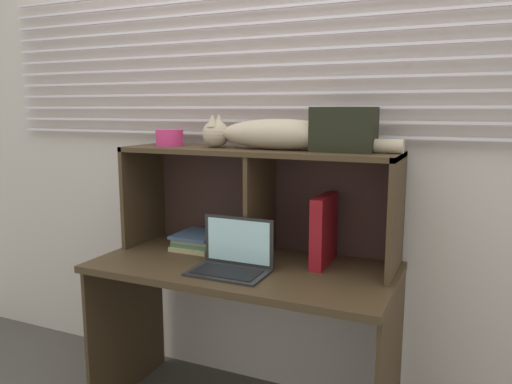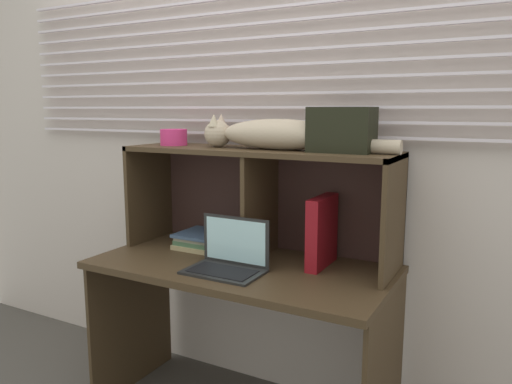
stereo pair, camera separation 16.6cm
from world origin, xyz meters
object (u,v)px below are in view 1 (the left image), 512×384
(cat, at_px, (274,135))
(small_basket, at_px, (169,138))
(storage_box, at_px, (344,130))
(binder_upright, at_px, (324,230))
(book_stack, at_px, (199,241))
(laptop, at_px, (232,260))

(cat, xyz_separation_m, small_basket, (-0.53, -0.00, -0.03))
(cat, bearing_deg, storage_box, -0.00)
(binder_upright, xyz_separation_m, storage_box, (0.07, 0.00, 0.42))
(book_stack, relative_size, small_basket, 1.80)
(binder_upright, relative_size, storage_box, 1.18)
(storage_box, bearing_deg, small_basket, 180.00)
(laptop, distance_m, book_stack, 0.38)
(book_stack, height_order, storage_box, storage_box)
(storage_box, bearing_deg, binder_upright, 180.00)
(binder_upright, bearing_deg, laptop, -142.87)
(book_stack, xyz_separation_m, storage_box, (0.68, -0.00, 0.54))
(cat, height_order, storage_box, storage_box)
(cat, distance_m, laptop, 0.56)
(laptop, height_order, binder_upright, binder_upright)
(book_stack, bearing_deg, cat, -0.39)
(cat, relative_size, book_stack, 3.84)
(binder_upright, xyz_separation_m, small_basket, (-0.76, 0.00, 0.37))
(storage_box, bearing_deg, book_stack, 179.78)
(binder_upright, height_order, book_stack, binder_upright)
(cat, distance_m, small_basket, 0.53)
(laptop, bearing_deg, storage_box, 31.58)
(small_basket, bearing_deg, storage_box, 0.00)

